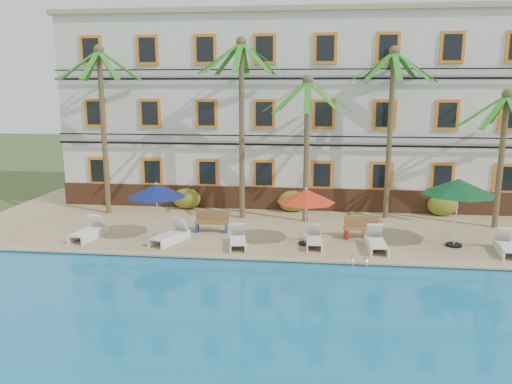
# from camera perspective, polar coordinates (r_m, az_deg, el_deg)

# --- Properties ---
(ground) EXTENTS (100.00, 100.00, 0.00)m
(ground) POSITION_cam_1_polar(r_m,az_deg,el_deg) (19.74, 3.29, -7.57)
(ground) COLOR #384C23
(ground) RESTS_ON ground
(pool_deck) EXTENTS (30.00, 12.00, 0.25)m
(pool_deck) POSITION_cam_1_polar(r_m,az_deg,el_deg) (24.48, 3.97, -3.43)
(pool_deck) COLOR tan
(pool_deck) RESTS_ON ground
(swimming_pool) EXTENTS (26.00, 12.00, 0.20)m
(swimming_pool) POSITION_cam_1_polar(r_m,az_deg,el_deg) (13.31, 1.48, -17.17)
(swimming_pool) COLOR #1677AC
(swimming_pool) RESTS_ON ground
(pool_coping) EXTENTS (30.00, 0.35, 0.06)m
(pool_coping) POSITION_cam_1_polar(r_m,az_deg,el_deg) (18.80, 3.14, -7.68)
(pool_coping) COLOR tan
(pool_coping) RESTS_ON pool_deck
(hotel_building) EXTENTS (25.40, 6.44, 10.22)m
(hotel_building) POSITION_cam_1_polar(r_m,az_deg,el_deg) (28.62, 4.59, 9.43)
(hotel_building) COLOR silver
(hotel_building) RESTS_ON pool_deck
(palm_a) EXTENTS (4.12, 4.12, 8.35)m
(palm_a) POSITION_cam_1_polar(r_m,az_deg,el_deg) (26.00, -17.16, 9.14)
(palm_a) COLOR brown
(palm_a) RESTS_ON pool_deck
(palm_b) EXTENTS (4.12, 4.12, 8.63)m
(palm_b) POSITION_cam_1_polar(r_m,az_deg,el_deg) (23.94, -1.66, 9.86)
(palm_b) COLOR brown
(palm_b) RESTS_ON pool_deck
(palm_c) EXTENTS (4.12, 4.12, 6.90)m
(palm_c) POSITION_cam_1_polar(r_m,az_deg,el_deg) (23.44, 5.84, 7.30)
(palm_c) COLOR brown
(palm_c) RESTS_ON pool_deck
(palm_d) EXTENTS (4.12, 4.12, 8.22)m
(palm_d) POSITION_cam_1_polar(r_m,az_deg,el_deg) (24.75, 15.19, 8.97)
(palm_d) COLOR brown
(palm_d) RESTS_ON pool_deck
(palm_e) EXTENTS (4.12, 4.12, 6.27)m
(palm_e) POSITION_cam_1_polar(r_m,az_deg,el_deg) (24.87, 26.42, 5.52)
(palm_e) COLOR brown
(palm_e) RESTS_ON pool_deck
(shrub_left) EXTENTS (1.50, 0.90, 1.10)m
(shrub_left) POSITION_cam_1_polar(r_m,az_deg,el_deg) (26.68, -7.96, -0.74)
(shrub_left) COLOR #2C5B1A
(shrub_left) RESTS_ON pool_deck
(shrub_mid) EXTENTS (1.50, 0.90, 1.10)m
(shrub_mid) POSITION_cam_1_polar(r_m,az_deg,el_deg) (25.86, 4.22, -1.06)
(shrub_mid) COLOR #2C5B1A
(shrub_mid) RESTS_ON pool_deck
(shrub_right) EXTENTS (1.50, 0.90, 1.10)m
(shrub_right) POSITION_cam_1_polar(r_m,az_deg,el_deg) (26.66, 20.56, -1.40)
(shrub_right) COLOR #2C5B1A
(shrub_right) RESTS_ON pool_deck
(umbrella_blue) EXTENTS (2.44, 2.44, 2.44)m
(umbrella_blue) POSITION_cam_1_polar(r_m,az_deg,el_deg) (21.19, -11.31, 0.11)
(umbrella_blue) COLOR black
(umbrella_blue) RESTS_ON pool_deck
(umbrella_red) EXTENTS (2.38, 2.38, 2.38)m
(umbrella_red) POSITION_cam_1_polar(r_m,az_deg,el_deg) (20.16, 5.76, -0.47)
(umbrella_red) COLOR black
(umbrella_red) RESTS_ON pool_deck
(umbrella_green) EXTENTS (2.86, 2.86, 2.86)m
(umbrella_green) POSITION_cam_1_polar(r_m,az_deg,el_deg) (21.33, 22.15, 0.52)
(umbrella_green) COLOR black
(umbrella_green) RESTS_ON pool_deck
(lounger_a) EXTENTS (0.98, 2.05, 0.93)m
(lounger_a) POSITION_cam_1_polar(r_m,az_deg,el_deg) (22.52, -18.57, -4.26)
(lounger_a) COLOR white
(lounger_a) RESTS_ON pool_deck
(lounger_b) EXTENTS (1.38, 2.11, 0.94)m
(lounger_b) POSITION_cam_1_polar(r_m,az_deg,el_deg) (21.12, -9.75, -4.85)
(lounger_b) COLOR white
(lounger_b) RESTS_ON pool_deck
(lounger_c) EXTENTS (0.92, 1.87, 0.84)m
(lounger_c) POSITION_cam_1_polar(r_m,az_deg,el_deg) (20.31, -2.12, -5.44)
(lounger_c) COLOR white
(lounger_c) RESTS_ON pool_deck
(lounger_d) EXTENTS (0.67, 1.76, 0.82)m
(lounger_d) POSITION_cam_1_polar(r_m,az_deg,el_deg) (20.48, 6.65, -5.40)
(lounger_d) COLOR white
(lounger_d) RESTS_ON pool_deck
(lounger_e) EXTENTS (0.77, 1.99, 0.93)m
(lounger_e) POSITION_cam_1_polar(r_m,az_deg,el_deg) (20.48, 13.57, -5.56)
(lounger_e) COLOR white
(lounger_e) RESTS_ON pool_deck
(lounger_f) EXTENTS (0.93, 2.00, 0.91)m
(lounger_f) POSITION_cam_1_polar(r_m,az_deg,el_deg) (21.74, 26.80, -5.52)
(lounger_f) COLOR white
(lounger_f) RESTS_ON pool_deck
(bench_left) EXTENTS (1.52, 0.53, 0.93)m
(bench_left) POSITION_cam_1_polar(r_m,az_deg,el_deg) (22.34, -5.05, -3.36)
(bench_left) COLOR olive
(bench_left) RESTS_ON pool_deck
(bench_right) EXTENTS (1.56, 0.76, 0.93)m
(bench_right) POSITION_cam_1_polar(r_m,az_deg,el_deg) (21.81, 11.90, -3.95)
(bench_right) COLOR olive
(bench_right) RESTS_ON pool_deck
(pool_ladder) EXTENTS (0.54, 0.74, 0.74)m
(pool_ladder) POSITION_cam_1_polar(r_m,az_deg,el_deg) (18.78, 11.66, -8.04)
(pool_ladder) COLOR silver
(pool_ladder) RESTS_ON ground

